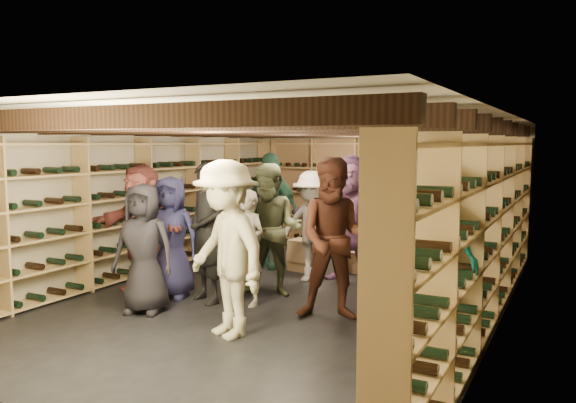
% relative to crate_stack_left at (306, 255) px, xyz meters
% --- Properties ---
extents(ground, '(8.00, 8.00, 0.00)m').
position_rel_crate_stack_left_xyz_m(ground, '(0.38, -1.30, -0.26)').
color(ground, black).
rests_on(ground, ground).
extents(walls, '(5.52, 8.02, 2.40)m').
position_rel_crate_stack_left_xyz_m(walls, '(0.38, -1.30, 0.95)').
color(walls, tan).
rests_on(walls, ground).
extents(ceiling, '(5.50, 8.00, 0.01)m').
position_rel_crate_stack_left_xyz_m(ceiling, '(0.38, -1.30, 2.15)').
color(ceiling, beige).
rests_on(ceiling, walls).
extents(ceiling_joists, '(5.40, 7.12, 0.18)m').
position_rel_crate_stack_left_xyz_m(ceiling_joists, '(0.38, -1.30, 2.01)').
color(ceiling_joists, black).
rests_on(ceiling_joists, ground).
extents(wine_rack_left, '(0.32, 7.50, 2.15)m').
position_rel_crate_stack_left_xyz_m(wine_rack_left, '(-2.19, -1.30, 0.82)').
color(wine_rack_left, tan).
rests_on(wine_rack_left, ground).
extents(wine_rack_right, '(0.32, 7.50, 2.15)m').
position_rel_crate_stack_left_xyz_m(wine_rack_right, '(2.95, -1.30, 0.82)').
color(wine_rack_right, tan).
rests_on(wine_rack_right, ground).
extents(wine_rack_back, '(4.70, 0.30, 2.15)m').
position_rel_crate_stack_left_xyz_m(wine_rack_back, '(0.38, 2.53, 0.82)').
color(wine_rack_back, tan).
rests_on(wine_rack_back, ground).
extents(crate_stack_left, '(0.54, 0.40, 0.51)m').
position_rel_crate_stack_left_xyz_m(crate_stack_left, '(0.00, 0.00, 0.00)').
color(crate_stack_left, tan).
rests_on(crate_stack_left, ground).
extents(crate_stack_right, '(0.57, 0.46, 0.34)m').
position_rel_crate_stack_left_xyz_m(crate_stack_right, '(0.69, 0.37, -0.09)').
color(crate_stack_right, tan).
rests_on(crate_stack_right, ground).
extents(crate_loose, '(0.56, 0.43, 0.17)m').
position_rel_crate_stack_left_xyz_m(crate_loose, '(1.16, 0.18, -0.17)').
color(crate_loose, tan).
rests_on(crate_loose, ground).
extents(person_0, '(0.88, 0.70, 1.58)m').
position_rel_crate_stack_left_xyz_m(person_0, '(-0.77, -2.92, 0.54)').
color(person_0, black).
rests_on(person_0, ground).
extents(person_1, '(0.78, 0.66, 1.82)m').
position_rel_crate_stack_left_xyz_m(person_1, '(-0.37, -2.18, 0.65)').
color(person_1, black).
rests_on(person_1, ground).
extents(person_2, '(1.00, 0.86, 1.80)m').
position_rel_crate_stack_left_xyz_m(person_2, '(0.22, -1.51, 0.64)').
color(person_2, '#4D5537').
rests_on(person_2, ground).
extents(person_3, '(1.40, 1.14, 1.89)m').
position_rel_crate_stack_left_xyz_m(person_3, '(0.60, -3.15, 0.69)').
color(person_3, beige).
rests_on(person_3, ground).
extents(person_4, '(1.15, 0.61, 1.87)m').
position_rel_crate_stack_left_xyz_m(person_4, '(2.56, -2.73, 0.68)').
color(person_4, '#107D75').
rests_on(person_4, ground).
extents(person_5, '(1.68, 0.62, 1.78)m').
position_rel_crate_stack_left_xyz_m(person_5, '(-1.46, -2.18, 0.64)').
color(person_5, brown).
rests_on(person_5, ground).
extents(person_6, '(0.91, 0.71, 1.63)m').
position_rel_crate_stack_left_xyz_m(person_6, '(-0.92, -2.23, 0.56)').
color(person_6, '#202046').
rests_on(person_6, ground).
extents(person_7, '(0.59, 0.44, 1.48)m').
position_rel_crate_stack_left_xyz_m(person_7, '(0.17, -2.06, 0.48)').
color(person_7, gray).
rests_on(person_7, ground).
extents(person_8, '(1.12, 1.00, 1.90)m').
position_rel_crate_stack_left_xyz_m(person_8, '(1.39, -2.05, 0.70)').
color(person_8, '#4F261A').
rests_on(person_8, ground).
extents(person_9, '(1.13, 0.73, 1.66)m').
position_rel_crate_stack_left_xyz_m(person_9, '(0.38, -0.56, 0.57)').
color(person_9, '#A7A399').
rests_on(person_9, ground).
extents(person_10, '(1.18, 0.65, 1.91)m').
position_rel_crate_stack_left_xyz_m(person_10, '(-0.65, -0.00, 0.70)').
color(person_10, '#1E4332').
rests_on(person_10, ground).
extents(person_11, '(1.81, 0.73, 1.90)m').
position_rel_crate_stack_left_xyz_m(person_11, '(0.85, -0.23, 0.70)').
color(person_11, '#8C578D').
rests_on(person_11, ground).
extents(person_12, '(0.94, 0.62, 1.91)m').
position_rel_crate_stack_left_xyz_m(person_12, '(1.71, -0.00, 0.70)').
color(person_12, '#323136').
rests_on(person_12, ground).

